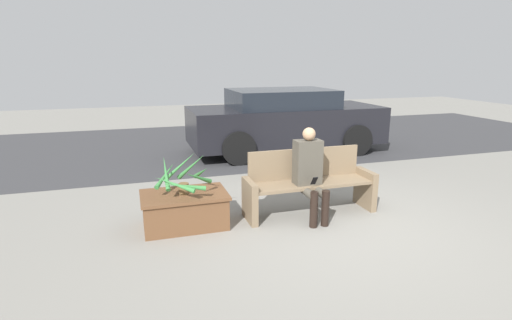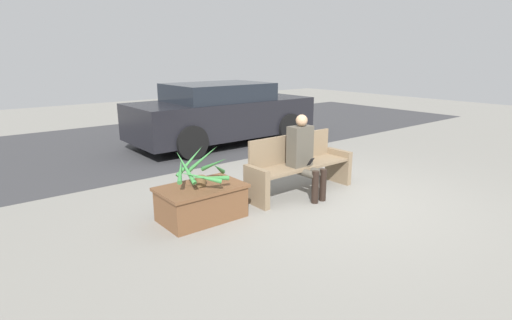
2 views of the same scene
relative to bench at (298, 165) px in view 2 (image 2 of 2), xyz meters
name	(u,v)px [view 2 (image 2 of 2)]	position (x,y,z in m)	size (l,w,h in m)	color
ground_plane	(332,198)	(0.20, -0.54, -0.43)	(30.00, 30.00, 0.00)	gray
road_surface	(163,139)	(0.20, 5.16, -0.43)	(20.00, 6.00, 0.01)	#38383A
bench	(298,165)	(0.00, 0.00, 0.00)	(1.87, 0.50, 0.90)	#7A664C
person_seated	(304,153)	(-0.07, -0.19, 0.24)	(0.37, 0.58, 1.25)	#4C473D
planter_box	(201,201)	(-1.75, 0.02, -0.19)	(1.10, 0.70, 0.45)	brown
potted_plant	(200,170)	(-1.76, 0.01, 0.25)	(0.75, 0.75, 0.51)	brown
parked_car	(222,113)	(1.09, 3.74, 0.31)	(4.45, 1.98, 1.46)	black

